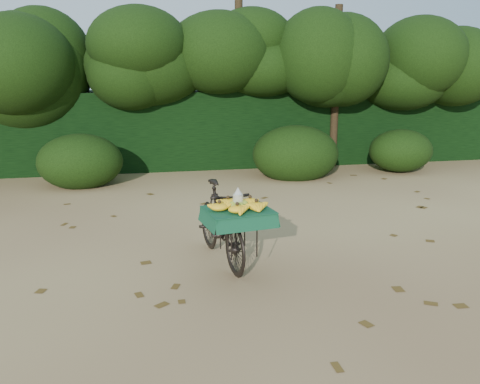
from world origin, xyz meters
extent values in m
plane|color=tan|center=(0.00, 0.00, 0.00)|extent=(80.00, 80.00, 0.00)
imported|color=black|center=(-0.94, -0.36, 0.49)|extent=(0.70, 1.67, 0.97)
cube|color=black|center=(-0.85, -0.95, 0.80)|extent=(0.41, 0.48, 0.02)
cube|color=#134A2C|center=(-0.85, -0.95, 0.81)|extent=(0.78, 0.68, 0.01)
ellipsoid|color=olive|center=(-0.78, -0.94, 0.86)|extent=(0.09, 0.07, 0.10)
ellipsoid|color=olive|center=(-0.86, -0.89, 0.86)|extent=(0.09, 0.07, 0.10)
ellipsoid|color=olive|center=(-0.92, -0.96, 0.86)|extent=(0.09, 0.07, 0.10)
ellipsoid|color=olive|center=(-0.84, -1.01, 0.86)|extent=(0.09, 0.07, 0.10)
cylinder|color=#EAE5C6|center=(-0.85, -0.94, 0.91)|extent=(0.11, 0.11, 0.15)
cube|color=black|center=(0.00, 6.30, 0.90)|extent=(26.00, 1.80, 1.80)
camera|label=1|loc=(-1.92, -6.13, 2.29)|focal=38.00mm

